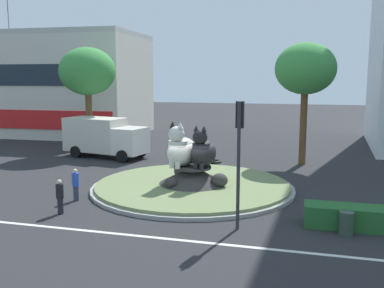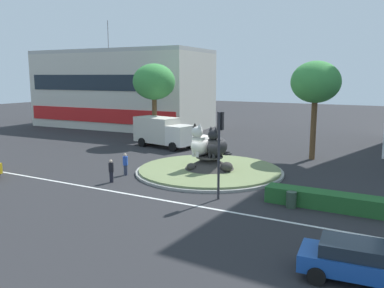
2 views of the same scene
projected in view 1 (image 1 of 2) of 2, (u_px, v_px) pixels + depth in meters
name	position (u px, v px, depth m)	size (l,w,h in m)	color
ground_plane	(193.00, 189.00, 23.48)	(160.00, 160.00, 0.00)	#28282B
lane_centreline	(143.00, 236.00, 16.44)	(112.00, 0.20, 0.01)	silver
roundabout_island	(193.00, 183.00, 23.42)	(11.00, 11.00, 1.27)	gray
cat_statue_white	(181.00, 150.00, 23.19)	(1.99, 2.50, 2.48)	silver
cat_statue_black	(203.00, 152.00, 22.97)	(1.62, 2.27, 2.29)	black
traffic_light_mast	(239.00, 141.00, 16.81)	(0.33, 0.46, 5.12)	#2D2D33
shophouse_block	(32.00, 84.00, 47.00)	(24.71, 12.04, 15.40)	beige
broadleaf_tree_behind_island	(87.00, 72.00, 34.34)	(4.49, 4.49, 8.45)	brown
second_tree_near_tower	(305.00, 70.00, 29.22)	(4.14, 4.14, 8.40)	brown
pedestrian_blue_shirt	(76.00, 184.00, 21.12)	(0.36, 0.36, 1.61)	#33384C
pedestrian_black_shirt	(60.00, 196.00, 19.05)	(0.34, 0.34, 1.57)	black
delivery_box_truck	(104.00, 136.00, 32.67)	(6.81, 3.64, 2.99)	silver
litter_bin	(346.00, 223.00, 16.60)	(0.56, 0.56, 0.90)	#2D4233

